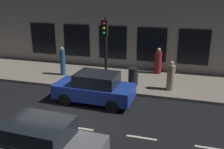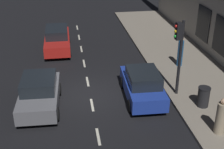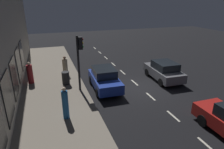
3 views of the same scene
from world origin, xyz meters
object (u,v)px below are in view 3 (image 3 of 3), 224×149
at_px(traffic_light, 79,55).
at_px(parked_car_0, 164,71).
at_px(pedestrian_1, 65,66).
at_px(pedestrian_0, 65,104).
at_px(parked_car_1, 104,79).
at_px(pedestrian_2, 30,74).
at_px(trash_bin, 66,78).

relative_size(traffic_light, parked_car_0, 1.00).
bearing_deg(pedestrian_1, pedestrian_0, -4.12).
xyz_separation_m(traffic_light, parked_car_1, (-1.75, 0.01, -2.00)).
bearing_deg(traffic_light, parked_car_1, 179.54).
xyz_separation_m(pedestrian_1, pedestrian_2, (2.79, 1.00, 0.02)).
height_order(pedestrian_2, trash_bin, pedestrian_2).
bearing_deg(trash_bin, parked_car_1, 152.25).
xyz_separation_m(pedestrian_0, trash_bin, (-0.55, -4.77, -0.36)).
bearing_deg(trash_bin, pedestrian_1, -95.73).
distance_m(parked_car_0, pedestrian_1, 8.38).
bearing_deg(pedestrian_0, trash_bin, 9.52).
relative_size(parked_car_1, trash_bin, 4.01).
height_order(pedestrian_0, pedestrian_2, pedestrian_0).
bearing_deg(pedestrian_0, parked_car_1, -27.78).
distance_m(parked_car_0, pedestrian_2, 10.69).
bearing_deg(parked_car_1, traffic_light, 1.72).
bearing_deg(parked_car_1, pedestrian_1, -53.15).
distance_m(traffic_light, parked_car_0, 7.17).
relative_size(parked_car_1, pedestrian_0, 2.18).
xyz_separation_m(parked_car_0, trash_bin, (7.82, -1.36, -0.13)).
height_order(traffic_light, trash_bin, traffic_light).
relative_size(traffic_light, pedestrian_1, 2.36).
xyz_separation_m(parked_car_1, pedestrian_1, (2.46, -3.56, 0.12)).
height_order(traffic_light, parked_car_1, traffic_light).
bearing_deg(parked_car_0, parked_car_1, -176.93).
distance_m(parked_car_0, parked_car_1, 5.14).
bearing_deg(trash_bin, pedestrian_2, -24.03).
relative_size(parked_car_0, pedestrian_2, 2.30).
distance_m(traffic_light, trash_bin, 2.71).
xyz_separation_m(pedestrian_0, pedestrian_1, (-0.76, -6.92, -0.11)).
bearing_deg(pedestrian_0, parked_car_0, -51.77).
distance_m(parked_car_1, pedestrian_0, 4.66).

